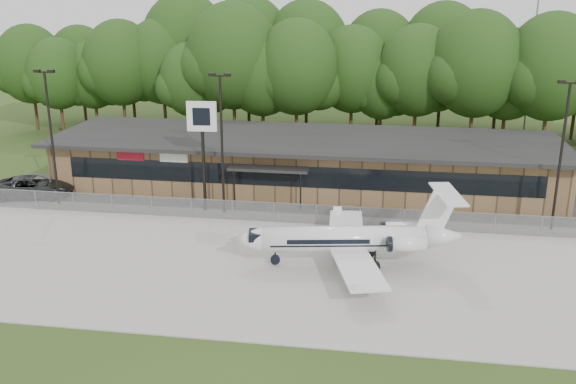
% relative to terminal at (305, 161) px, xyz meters
% --- Properties ---
extents(ground, '(160.00, 160.00, 0.00)m').
position_rel_terminal_xyz_m(ground, '(0.00, -23.94, -2.18)').
color(ground, '#2C4318').
rests_on(ground, ground).
extents(apron, '(64.00, 18.00, 0.08)m').
position_rel_terminal_xyz_m(apron, '(0.00, -15.94, -2.14)').
color(apron, '#9E9B93').
rests_on(apron, ground).
extents(parking_lot, '(50.00, 9.00, 0.06)m').
position_rel_terminal_xyz_m(parking_lot, '(0.00, -4.44, -2.15)').
color(parking_lot, '#383835').
rests_on(parking_lot, ground).
extents(terminal, '(41.00, 11.65, 4.30)m').
position_rel_terminal_xyz_m(terminal, '(0.00, 0.00, 0.00)').
color(terminal, brown).
rests_on(terminal, ground).
extents(fence, '(46.00, 0.04, 1.52)m').
position_rel_terminal_xyz_m(fence, '(0.00, -8.94, -1.40)').
color(fence, gray).
rests_on(fence, ground).
extents(treeline, '(72.00, 12.00, 15.00)m').
position_rel_terminal_xyz_m(treeline, '(0.00, 18.06, 5.32)').
color(treeline, '#153A12').
rests_on(treeline, ground).
extents(radio_mast, '(0.20, 0.20, 25.00)m').
position_rel_terminal_xyz_m(radio_mast, '(22.00, 24.06, 10.32)').
color(radio_mast, gray).
rests_on(radio_mast, ground).
extents(light_pole_left, '(1.55, 0.30, 10.23)m').
position_rel_terminal_xyz_m(light_pole_left, '(-18.00, -7.44, 3.80)').
color(light_pole_left, black).
rests_on(light_pole_left, ground).
extents(light_pole_mid, '(1.55, 0.30, 10.23)m').
position_rel_terminal_xyz_m(light_pole_mid, '(-5.00, -7.44, 3.80)').
color(light_pole_mid, black).
rests_on(light_pole_mid, ground).
extents(light_pole_right, '(1.55, 0.30, 10.23)m').
position_rel_terminal_xyz_m(light_pole_right, '(18.00, -7.44, 3.80)').
color(light_pole_right, black).
rests_on(light_pole_right, ground).
extents(business_jet, '(13.75, 12.33, 4.63)m').
position_rel_terminal_xyz_m(business_jet, '(4.83, -15.38, -0.52)').
color(business_jet, white).
rests_on(business_jet, ground).
extents(suv, '(6.64, 4.07, 1.72)m').
position_rel_terminal_xyz_m(suv, '(-20.77, -6.19, -1.32)').
color(suv, '#2D2E30').
rests_on(suv, ground).
extents(pole_sign, '(2.15, 0.38, 8.18)m').
position_rel_terminal_xyz_m(pole_sign, '(-6.49, -7.14, 4.08)').
color(pole_sign, black).
rests_on(pole_sign, ground).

